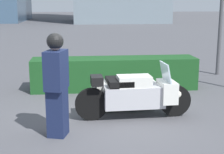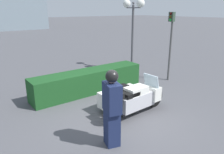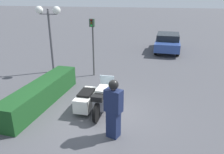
{
  "view_description": "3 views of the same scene",
  "coord_description": "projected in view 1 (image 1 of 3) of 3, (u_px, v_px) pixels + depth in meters",
  "views": [
    {
      "loc": [
        -0.52,
        -6.81,
        2.39
      ],
      "look_at": [
        0.28,
        0.88,
        0.7
      ],
      "focal_mm": 55.0,
      "sensor_mm": 36.0,
      "label": 1
    },
    {
      "loc": [
        -3.66,
        -4.48,
        3.15
      ],
      "look_at": [
        0.3,
        0.74,
        1.1
      ],
      "focal_mm": 35.0,
      "sensor_mm": 36.0,
      "label": 2
    },
    {
      "loc": [
        -6.44,
        -2.28,
        4.09
      ],
      "look_at": [
        1.65,
        -0.09,
        0.98
      ],
      "focal_mm": 35.0,
      "sensor_mm": 36.0,
      "label": 3
    }
  ],
  "objects": [
    {
      "name": "officer_rider",
      "position": [
        57.0,
        83.0,
        6.07
      ],
      "size": [
        0.44,
        0.58,
        1.87
      ],
      "rotation": [
        0.0,
        0.0,
        2.86
      ],
      "color": "#192347",
      "rests_on": "ground"
    },
    {
      "name": "hedge_bush_curbside",
      "position": [
        114.0,
        73.0,
        9.58
      ],
      "size": [
        4.55,
        0.88,
        0.88
      ],
      "primitive_type": "cube",
      "color": "#19471E",
      "rests_on": "ground"
    },
    {
      "name": "ground_plane",
      "position": [
        103.0,
        119.0,
        7.18
      ],
      "size": [
        160.0,
        160.0,
        0.0
      ],
      "primitive_type": "plane",
      "color": "#4C4C51"
    },
    {
      "name": "police_motorcycle",
      "position": [
        133.0,
        92.0,
        7.43
      ],
      "size": [
        2.46,
        1.2,
        1.17
      ],
      "rotation": [
        0.0,
        0.0,
        0.04
      ],
      "color": "black",
      "rests_on": "ground"
    }
  ]
}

